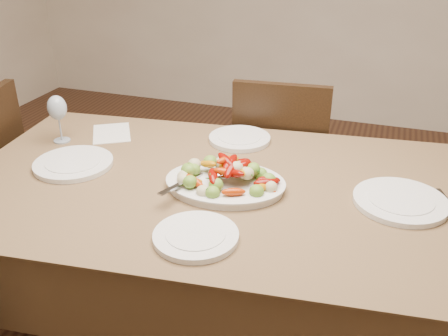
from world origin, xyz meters
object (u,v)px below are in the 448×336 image
Objects in this scene: plate_left at (74,164)px; serving_platter at (225,185)px; chair_far at (282,165)px; wine_glass at (59,118)px; plate_right at (400,201)px; plate_far at (240,139)px; dining_table at (224,272)px; plate_near at (196,236)px.

serving_platter is at bearing 2.11° from plate_left.
plate_left is (-0.61, -0.81, 0.29)m from chair_far.
chair_far is 2.42× the size of serving_platter.
chair_far is 1.05m from plate_left.
chair_far is 4.64× the size of wine_glass.
plate_right and plate_far have the same top height.
chair_far is at bearing 126.77° from plate_right.
plate_left is 0.97× the size of plate_right.
dining_table is at bearing 117.43° from serving_platter.
serving_platter is at bearing 92.88° from plate_near.
plate_right is (0.53, -0.70, 0.29)m from chair_far.
plate_right is (0.56, 0.08, -0.00)m from serving_platter.
dining_table is at bearing -10.08° from wine_glass.
dining_table is 7.52× the size of plate_near.
plate_right is (1.14, 0.10, 0.00)m from plate_left.
serving_platter is 0.40m from plate_far.
chair_far reaches higher than serving_platter.
dining_table is at bearing -174.34° from plate_right.
plate_left is 1.14m from plate_right.
plate_left is 1.15× the size of plate_far.
dining_table is 1.94× the size of chair_far.
plate_far is 1.02× the size of plate_near.
dining_table is 7.38× the size of plate_far.
chair_far is (0.05, 0.76, 0.10)m from dining_table.
plate_left is at bearing 47.52° from chair_far.
plate_right is 1.19× the size of plate_far.
plate_near is (0.03, -0.33, 0.39)m from dining_table.
plate_far is at bearing 39.00° from plate_left.
plate_left is (-0.58, -0.02, -0.00)m from serving_platter.
wine_glass is (-0.74, 0.13, 0.48)m from dining_table.
serving_platter is 0.57m from plate_right.
wine_glass is at bearing 169.92° from dining_table.
serving_platter reaches higher than plate_right.
plate_far is (-0.10, -0.39, 0.29)m from chair_far.
plate_near is at bearing -144.51° from plate_right.
plate_right is 0.70m from plate_far.
wine_glass reaches higher than plate_left.
serving_platter is 1.33× the size of plate_right.
dining_table is 6.22× the size of plate_right.
dining_table is 0.69m from plate_left.
plate_near is at bearing 83.80° from chair_far.
dining_table is 0.51m from plate_near.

